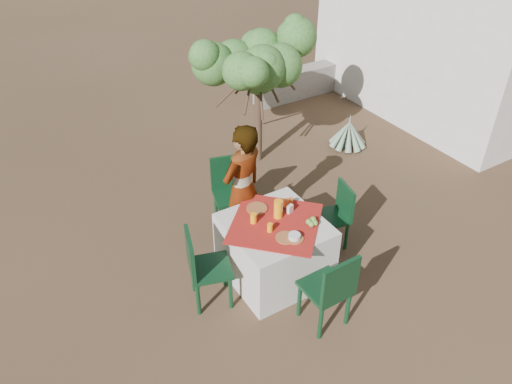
{
  "coord_description": "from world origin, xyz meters",
  "views": [
    {
      "loc": [
        -2.21,
        -3.96,
        4.16
      ],
      "look_at": [
        0.15,
        -0.08,
        0.93
      ],
      "focal_mm": 35.0,
      "sensor_mm": 36.0,
      "label": 1
    }
  ],
  "objects_px": {
    "chair_near": "(331,288)",
    "juice_pitcher": "(278,209)",
    "chair_left": "(203,266)",
    "guesthouse": "(463,21)",
    "chair_right": "(336,213)",
    "chair_far": "(230,189)",
    "shrub_tree": "(260,67)",
    "agave": "(348,134)",
    "table": "(275,249)",
    "person": "(243,189)"
  },
  "relations": [
    {
      "from": "table",
      "to": "guesthouse",
      "type": "relative_size",
      "value": 0.31
    },
    {
      "from": "shrub_tree",
      "to": "chair_left",
      "type": "bearing_deg",
      "value": -132.75
    },
    {
      "from": "chair_right",
      "to": "shrub_tree",
      "type": "xyz_separation_m",
      "value": [
        0.3,
        2.26,
        1.02
      ]
    },
    {
      "from": "chair_left",
      "to": "chair_right",
      "type": "relative_size",
      "value": 1.11
    },
    {
      "from": "person",
      "to": "juice_pitcher",
      "type": "distance_m",
      "value": 0.58
    },
    {
      "from": "agave",
      "to": "guesthouse",
      "type": "bearing_deg",
      "value": 8.59
    },
    {
      "from": "guesthouse",
      "to": "table",
      "type": "bearing_deg",
      "value": -157.3
    },
    {
      "from": "chair_right",
      "to": "guesthouse",
      "type": "bearing_deg",
      "value": 128.38
    },
    {
      "from": "chair_left",
      "to": "chair_right",
      "type": "height_order",
      "value": "chair_left"
    },
    {
      "from": "chair_far",
      "to": "shrub_tree",
      "type": "height_order",
      "value": "shrub_tree"
    },
    {
      "from": "person",
      "to": "shrub_tree",
      "type": "relative_size",
      "value": 0.88
    },
    {
      "from": "agave",
      "to": "guesthouse",
      "type": "distance_m",
      "value": 3.11
    },
    {
      "from": "chair_left",
      "to": "juice_pitcher",
      "type": "relative_size",
      "value": 4.33
    },
    {
      "from": "person",
      "to": "guesthouse",
      "type": "height_order",
      "value": "guesthouse"
    },
    {
      "from": "table",
      "to": "chair_far",
      "type": "height_order",
      "value": "chair_far"
    },
    {
      "from": "person",
      "to": "shrub_tree",
      "type": "distance_m",
      "value": 2.22
    },
    {
      "from": "chair_left",
      "to": "agave",
      "type": "xyz_separation_m",
      "value": [
        3.52,
        1.81,
        -0.3
      ]
    },
    {
      "from": "shrub_tree",
      "to": "juice_pitcher",
      "type": "relative_size",
      "value": 8.71
    },
    {
      "from": "table",
      "to": "person",
      "type": "height_order",
      "value": "person"
    },
    {
      "from": "chair_near",
      "to": "person",
      "type": "height_order",
      "value": "person"
    },
    {
      "from": "chair_far",
      "to": "chair_near",
      "type": "bearing_deg",
      "value": -73.85
    },
    {
      "from": "table",
      "to": "person",
      "type": "relative_size",
      "value": 0.78
    },
    {
      "from": "chair_left",
      "to": "guesthouse",
      "type": "xyz_separation_m",
      "value": [
        6.32,
        2.23,
        0.98
      ]
    },
    {
      "from": "chair_far",
      "to": "shrub_tree",
      "type": "distance_m",
      "value": 1.96
    },
    {
      "from": "chair_left",
      "to": "juice_pitcher",
      "type": "bearing_deg",
      "value": -71.98
    },
    {
      "from": "chair_near",
      "to": "chair_left",
      "type": "bearing_deg",
      "value": -46.62
    },
    {
      "from": "chair_far",
      "to": "juice_pitcher",
      "type": "height_order",
      "value": "juice_pitcher"
    },
    {
      "from": "guesthouse",
      "to": "juice_pitcher",
      "type": "relative_size",
      "value": 19.49
    },
    {
      "from": "guesthouse",
      "to": "juice_pitcher",
      "type": "distance_m",
      "value": 5.84
    },
    {
      "from": "chair_far",
      "to": "chair_left",
      "type": "height_order",
      "value": "chair_far"
    },
    {
      "from": "chair_right",
      "to": "table",
      "type": "bearing_deg",
      "value": -72.91
    },
    {
      "from": "person",
      "to": "juice_pitcher",
      "type": "bearing_deg",
      "value": 83.41
    },
    {
      "from": "chair_near",
      "to": "juice_pitcher",
      "type": "distance_m",
      "value": 1.04
    },
    {
      "from": "chair_right",
      "to": "person",
      "type": "relative_size",
      "value": 0.51
    },
    {
      "from": "chair_far",
      "to": "juice_pitcher",
      "type": "bearing_deg",
      "value": -72.57
    },
    {
      "from": "juice_pitcher",
      "to": "guesthouse",
      "type": "bearing_deg",
      "value": 22.35
    },
    {
      "from": "shrub_tree",
      "to": "agave",
      "type": "xyz_separation_m",
      "value": [
        1.41,
        -0.48,
        -1.26
      ]
    },
    {
      "from": "table",
      "to": "agave",
      "type": "distance_m",
      "value": 3.24
    },
    {
      "from": "table",
      "to": "juice_pitcher",
      "type": "xyz_separation_m",
      "value": [
        0.08,
        0.07,
        0.49
      ]
    },
    {
      "from": "chair_left",
      "to": "agave",
      "type": "relative_size",
      "value": 1.44
    },
    {
      "from": "chair_right",
      "to": "agave",
      "type": "distance_m",
      "value": 2.48
    },
    {
      "from": "table",
      "to": "chair_far",
      "type": "distance_m",
      "value": 1.13
    },
    {
      "from": "chair_near",
      "to": "chair_left",
      "type": "xyz_separation_m",
      "value": [
        -0.94,
        0.96,
        -0.01
      ]
    },
    {
      "from": "chair_near",
      "to": "chair_right",
      "type": "height_order",
      "value": "chair_near"
    },
    {
      "from": "chair_near",
      "to": "juice_pitcher",
      "type": "relative_size",
      "value": 4.4
    },
    {
      "from": "table",
      "to": "chair_right",
      "type": "xyz_separation_m",
      "value": [
        0.94,
        0.08,
        0.09
      ]
    },
    {
      "from": "agave",
      "to": "chair_left",
      "type": "bearing_deg",
      "value": -152.83
    },
    {
      "from": "chair_far",
      "to": "guesthouse",
      "type": "relative_size",
      "value": 0.22
    },
    {
      "from": "table",
      "to": "chair_right",
      "type": "relative_size",
      "value": 1.55
    },
    {
      "from": "guesthouse",
      "to": "juice_pitcher",
      "type": "height_order",
      "value": "guesthouse"
    }
  ]
}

